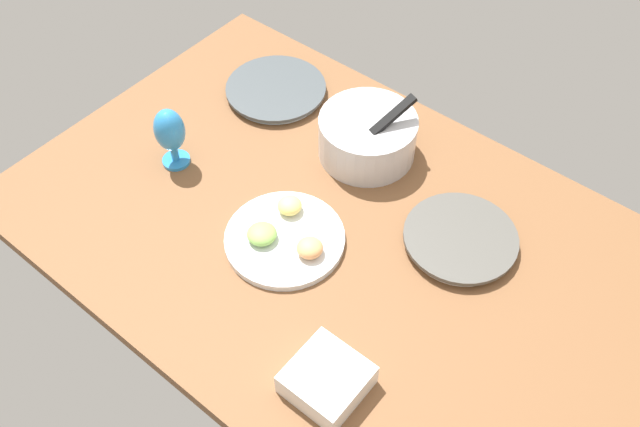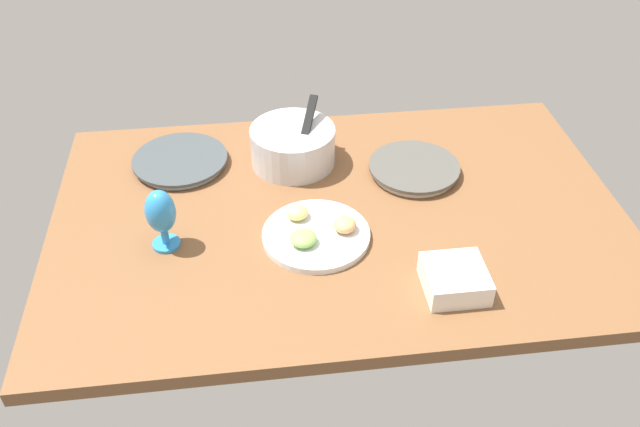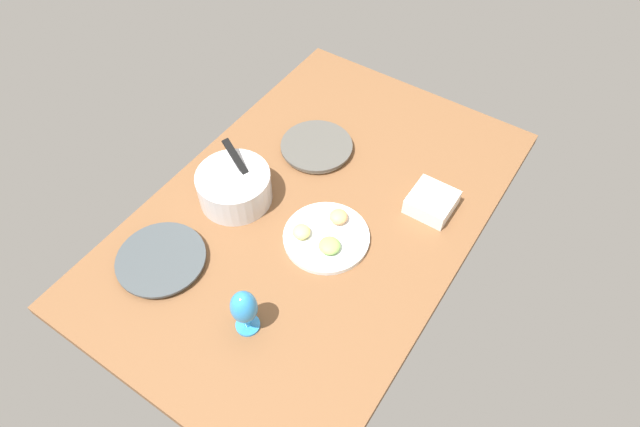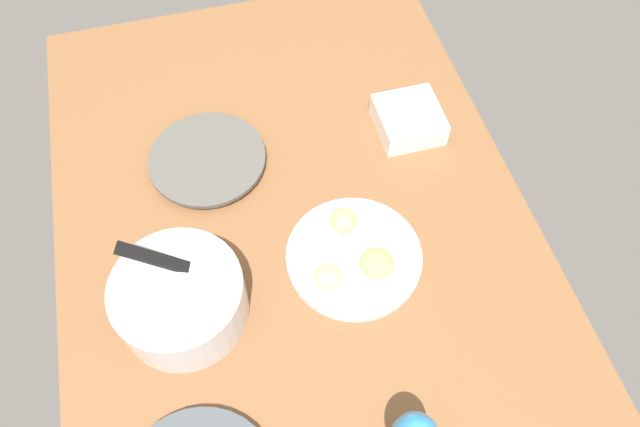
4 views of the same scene
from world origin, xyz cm
name	(u,v)px [view 2 (image 2 of 4)]	position (x,y,z in cm)	size (l,w,h in cm)	color
ground_plane	(339,218)	(0.00, 0.00, -2.00)	(160.00, 104.00, 4.00)	brown
dinner_plate_left	(180,161)	(-45.03, 29.19, 1.33)	(28.95, 28.95, 2.55)	silver
dinner_plate_right	(414,169)	(25.19, 15.95, 1.51)	(27.36, 27.36, 2.90)	silver
mixing_bowl	(293,144)	(-10.40, 26.40, 6.39)	(25.71, 25.71, 18.38)	silver
fruit_platter	(316,233)	(-7.75, -9.85, 1.51)	(28.98, 28.98, 5.55)	silver
hurricane_glass_blue	(161,214)	(-47.42, -8.04, 10.62)	(7.91, 7.91, 17.72)	#2D88D1
square_bowl_white	(455,278)	(23.65, -33.03, 3.47)	(14.98, 14.98, 6.24)	white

